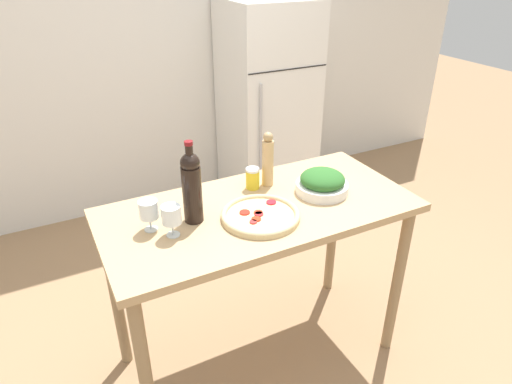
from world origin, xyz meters
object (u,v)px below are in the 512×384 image
salad_bowl (322,183)px  refrigerator (267,105)px  pepper_mill (268,160)px  salt_canister (253,178)px  wine_glass_far (149,211)px  wine_glass_near (171,216)px  wine_bottle (192,186)px  homemade_pizza (260,215)px

salad_bowl → refrigerator: bearing=70.2°
pepper_mill → salt_canister: bearing=179.6°
pepper_mill → wine_glass_far: bearing=-167.7°
refrigerator → wine_glass_near: (-1.35, -1.66, 0.20)m
salt_canister → refrigerator: bearing=58.9°
salt_canister → wine_glass_far: bearing=-165.9°
wine_bottle → wine_glass_far: bearing=176.3°
homemade_pizza → wine_glass_far: bearing=164.0°
homemade_pizza → refrigerator: bearing=60.5°
refrigerator → wine_bottle: (-1.23, -1.59, 0.28)m
refrigerator → wine_glass_far: (-1.42, -1.57, 0.20)m
refrigerator → wine_bottle: refrigerator is taller
pepper_mill → refrigerator: bearing=61.4°
wine_glass_near → salt_canister: 0.53m
salad_bowl → homemade_pizza: bearing=-168.6°
wine_bottle → salad_bowl: (0.64, -0.04, -0.12)m
pepper_mill → salad_bowl: pepper_mill is taller
wine_glass_far → pepper_mill: (0.63, 0.14, 0.04)m
refrigerator → pepper_mill: 1.65m
refrigerator → pepper_mill: (-0.78, -1.44, 0.25)m
pepper_mill → salad_bowl: size_ratio=1.10×
wine_bottle → salt_canister: bearing=22.6°
wine_glass_near → pepper_mill: size_ratio=0.49×
wine_glass_far → homemade_pizza: 0.48m
salt_canister → salad_bowl: bearing=-34.7°
wine_bottle → wine_glass_near: 0.16m
wine_bottle → salt_canister: (0.36, 0.15, -0.12)m
wine_glass_far → salt_canister: wine_glass_far is taller
pepper_mill → salad_bowl: bearing=-44.5°
wine_glass_near → homemade_pizza: bearing=-7.0°
wine_glass_near → wine_glass_far: (-0.07, 0.08, -0.00)m
wine_bottle → salt_canister: 0.41m
refrigerator → homemade_pizza: 1.96m
pepper_mill → salt_canister: size_ratio=2.62×
homemade_pizza → wine_glass_near: bearing=173.0°
wine_glass_near → wine_glass_far: same height
wine_glass_far → pepper_mill: 0.65m
pepper_mill → salad_bowl: (0.20, -0.19, -0.08)m
salad_bowl → wine_glass_far: bearing=176.3°
refrigerator → salt_canister: bearing=-121.1°
wine_bottle → wine_glass_far: (-0.19, 0.01, -0.08)m
homemade_pizza → wine_bottle: bearing=156.0°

